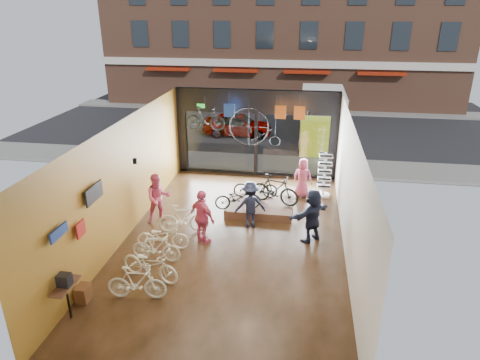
% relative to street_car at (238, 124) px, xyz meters
% --- Properties ---
extents(ground_plane, '(7.00, 12.00, 0.04)m').
position_rel_street_car_xyz_m(ground_plane, '(1.79, -12.00, -0.70)').
color(ground_plane, black).
rests_on(ground_plane, ground).
extents(ceiling, '(7.00, 12.00, 0.04)m').
position_rel_street_car_xyz_m(ceiling, '(1.79, -12.00, 3.14)').
color(ceiling, black).
rests_on(ceiling, ground).
extents(wall_left, '(0.04, 12.00, 3.80)m').
position_rel_street_car_xyz_m(wall_left, '(-1.73, -12.00, 1.22)').
color(wall_left, '#B38327').
rests_on(wall_left, ground).
extents(wall_right, '(0.04, 12.00, 3.80)m').
position_rel_street_car_xyz_m(wall_right, '(5.31, -12.00, 1.22)').
color(wall_right, beige).
rests_on(wall_right, ground).
extents(wall_back, '(7.00, 0.04, 3.80)m').
position_rel_street_car_xyz_m(wall_back, '(1.79, -18.02, 1.22)').
color(wall_back, beige).
rests_on(wall_back, ground).
extents(storefront, '(7.00, 0.26, 3.80)m').
position_rel_street_car_xyz_m(storefront, '(1.79, -6.00, 1.22)').
color(storefront, black).
rests_on(storefront, ground).
extents(exit_sign, '(0.35, 0.06, 0.18)m').
position_rel_street_car_xyz_m(exit_sign, '(-0.61, -6.12, 2.37)').
color(exit_sign, '#198C26').
rests_on(exit_sign, storefront).
extents(street_road, '(30.00, 18.00, 0.02)m').
position_rel_street_car_xyz_m(street_road, '(1.79, 3.00, -0.69)').
color(street_road, black).
rests_on(street_road, ground).
extents(sidewalk_near, '(30.00, 2.40, 0.12)m').
position_rel_street_car_xyz_m(sidewalk_near, '(1.79, -4.80, -0.62)').
color(sidewalk_near, slate).
rests_on(sidewalk_near, ground).
extents(sidewalk_far, '(30.00, 2.00, 0.12)m').
position_rel_street_car_xyz_m(sidewalk_far, '(1.79, 7.00, -0.62)').
color(sidewalk_far, slate).
rests_on(sidewalk_far, ground).
extents(opposite_building, '(26.00, 5.00, 14.00)m').
position_rel_street_car_xyz_m(opposite_building, '(1.79, 9.50, 6.32)').
color(opposite_building, brown).
rests_on(opposite_building, ground).
extents(street_car, '(3.97, 1.60, 1.35)m').
position_rel_street_car_xyz_m(street_car, '(0.00, 0.00, 0.00)').
color(street_car, gray).
rests_on(street_car, street_road).
extents(box_truck, '(2.31, 6.94, 2.73)m').
position_rel_street_car_xyz_m(box_truck, '(4.78, -1.00, 0.69)').
color(box_truck, silver).
rests_on(box_truck, street_road).
extents(floor_bike_1, '(1.59, 0.58, 0.93)m').
position_rel_street_car_xyz_m(floor_bike_1, '(-0.16, -15.29, -0.21)').
color(floor_bike_1, beige).
rests_on(floor_bike_1, ground_plane).
extents(floor_bike_2, '(1.90, 1.10, 0.94)m').
position_rel_street_car_xyz_m(floor_bike_2, '(-0.11, -14.42, -0.21)').
color(floor_bike_2, beige).
rests_on(floor_bike_2, ground_plane).
extents(floor_bike_3, '(1.51, 0.45, 0.90)m').
position_rel_street_car_xyz_m(floor_bike_3, '(-0.25, -13.53, -0.23)').
color(floor_bike_3, beige).
rests_on(floor_bike_3, ground_plane).
extents(floor_bike_4, '(1.69, 0.74, 0.86)m').
position_rel_street_car_xyz_m(floor_bike_4, '(-0.27, -12.84, -0.25)').
color(floor_bike_4, beige).
rests_on(floor_bike_4, ground_plane).
extents(floor_bike_5, '(1.73, 0.83, 1.00)m').
position_rel_street_car_xyz_m(floor_bike_5, '(0.06, -11.70, -0.18)').
color(floor_bike_5, beige).
rests_on(floor_bike_5, ground_plane).
extents(display_platform, '(2.40, 1.80, 0.30)m').
position_rel_street_car_xyz_m(display_platform, '(2.41, -9.68, -0.53)').
color(display_platform, '#4F2F20').
rests_on(display_platform, ground_plane).
extents(display_bike_left, '(1.72, 0.94, 0.86)m').
position_rel_street_car_xyz_m(display_bike_left, '(1.67, -10.30, 0.05)').
color(display_bike_left, black).
rests_on(display_bike_left, display_platform).
extents(display_bike_mid, '(1.89, 1.06, 1.10)m').
position_rel_street_car_xyz_m(display_bike_mid, '(2.93, -9.64, 0.17)').
color(display_bike_mid, black).
rests_on(display_bike_mid, display_platform).
extents(display_bike_right, '(1.70, 0.70, 0.88)m').
position_rel_street_car_xyz_m(display_bike_right, '(2.17, -9.21, 0.06)').
color(display_bike_right, black).
rests_on(display_bike_right, display_platform).
extents(customer_1, '(1.07, 1.00, 1.76)m').
position_rel_street_car_xyz_m(customer_1, '(-1.00, -11.06, 0.20)').
color(customer_1, '#CC4C72').
rests_on(customer_1, ground_plane).
extents(customer_2, '(1.11, 0.98, 1.80)m').
position_rel_street_car_xyz_m(customer_2, '(0.86, -12.28, 0.23)').
color(customer_2, '#CC4C72').
rests_on(customer_2, ground_plane).
extents(customer_3, '(1.19, 0.90, 1.64)m').
position_rel_street_car_xyz_m(customer_3, '(2.21, -10.98, 0.14)').
color(customer_3, '#161C33').
rests_on(customer_3, ground_plane).
extents(customer_4, '(0.86, 0.66, 1.57)m').
position_rel_street_car_xyz_m(customer_4, '(3.91, -8.15, 0.11)').
color(customer_4, '#CC4C72').
rests_on(customer_4, ground_plane).
extents(customer_5, '(1.52, 1.54, 1.77)m').
position_rel_street_car_xyz_m(customer_5, '(4.27, -11.60, 0.21)').
color(customer_5, '#161C33').
rests_on(customer_5, ground_plane).
extents(sunglasses_rack, '(0.62, 0.55, 1.81)m').
position_rel_street_car_xyz_m(sunglasses_rack, '(4.74, -8.02, 0.23)').
color(sunglasses_rack, white).
rests_on(sunglasses_rack, ground_plane).
extents(wall_merch, '(0.40, 2.40, 2.60)m').
position_rel_street_car_xyz_m(wall_merch, '(-1.59, -15.50, 0.62)').
color(wall_merch, navy).
rests_on(wall_merch, wall_left).
extents(penny_farthing, '(2.01, 0.06, 1.61)m').
position_rel_street_car_xyz_m(penny_farthing, '(1.99, -7.39, 1.82)').
color(penny_farthing, black).
rests_on(penny_farthing, ceiling).
extents(hung_bike, '(1.59, 0.48, 0.95)m').
position_rel_street_car_xyz_m(hung_bike, '(-0.03, -7.80, 2.25)').
color(hung_bike, black).
rests_on(hung_bike, ceiling).
extents(jersey_left, '(0.45, 0.03, 0.55)m').
position_rel_street_car_xyz_m(jersey_left, '(0.75, -6.80, 2.37)').
color(jersey_left, '#1E3F99').
rests_on(jersey_left, ceiling).
extents(jersey_mid, '(0.45, 0.03, 0.55)m').
position_rel_street_car_xyz_m(jersey_mid, '(2.86, -6.80, 2.37)').
color(jersey_mid, '#CC5919').
rests_on(jersey_mid, ceiling).
extents(jersey_right, '(0.45, 0.03, 0.55)m').
position_rel_street_car_xyz_m(jersey_right, '(3.63, -6.80, 2.37)').
color(jersey_right, '#CC5919').
rests_on(jersey_right, ceiling).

